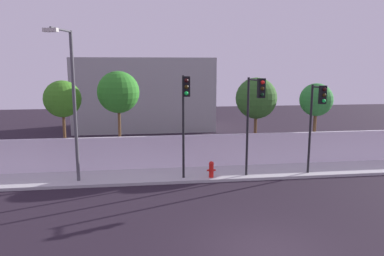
{
  "coord_description": "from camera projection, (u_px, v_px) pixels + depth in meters",
  "views": [
    {
      "loc": [
        -3.64,
        -10.07,
        5.78
      ],
      "look_at": [
        -1.44,
        6.5,
        2.88
      ],
      "focal_mm": 33.97,
      "sensor_mm": 36.0,
      "label": 1
    }
  ],
  "objects": [
    {
      "name": "low_building_distant",
      "position": [
        144.0,
        94.0,
        33.22
      ],
      "size": [
        12.22,
        6.0,
        6.39
      ],
      "primitive_type": "cube",
      "color": "#979797",
      "rests_on": "ground"
    },
    {
      "name": "ground_plane",
      "position": [
        265.0,
        253.0,
        11.29
      ],
      "size": [
        80.0,
        80.0,
        0.0
      ],
      "primitive_type": "plane",
      "color": "black"
    },
    {
      "name": "traffic_light_center",
      "position": [
        317.0,
        110.0,
        18.26
      ],
      "size": [
        0.39,
        1.09,
        4.64
      ],
      "color": "black",
      "rests_on": "sidewalk"
    },
    {
      "name": "traffic_light_right",
      "position": [
        254.0,
        106.0,
        17.48
      ],
      "size": [
        0.42,
        1.72,
        5.03
      ],
      "color": "black",
      "rests_on": "sidewalk"
    },
    {
      "name": "street_lamp_curbside",
      "position": [
        71.0,
        95.0,
        16.94
      ],
      "size": [
        0.84,
        2.12,
        7.2
      ],
      "color": "#4C4C51",
      "rests_on": "sidewalk"
    },
    {
      "name": "roadside_tree_midleft",
      "position": [
        118.0,
        92.0,
        20.73
      ],
      "size": [
        2.4,
        2.4,
        5.45
      ],
      "color": "brown",
      "rests_on": "ground"
    },
    {
      "name": "traffic_light_left",
      "position": [
        185.0,
        106.0,
        16.97
      ],
      "size": [
        0.34,
        1.85,
        5.14
      ],
      "color": "black",
      "rests_on": "sidewalk"
    },
    {
      "name": "roadside_tree_leftmost",
      "position": [
        62.0,
        99.0,
        20.39
      ],
      "size": [
        2.08,
        2.08,
        4.94
      ],
      "color": "brown",
      "rests_on": "ground"
    },
    {
      "name": "sidewalk",
      "position": [
        215.0,
        174.0,
        19.29
      ],
      "size": [
        36.0,
        2.4,
        0.15
      ],
      "primitive_type": "cube",
      "color": "#B6B6B6",
      "rests_on": "ground"
    },
    {
      "name": "roadside_tree_midright",
      "position": [
        256.0,
        98.0,
        21.86
      ],
      "size": [
        2.48,
        2.48,
        5.05
      ],
      "color": "brown",
      "rests_on": "ground"
    },
    {
      "name": "perimeter_wall",
      "position": [
        210.0,
        150.0,
        20.38
      ],
      "size": [
        36.0,
        0.18,
        1.8
      ],
      "primitive_type": "cube",
      "color": "white",
      "rests_on": "sidewalk"
    },
    {
      "name": "roadside_tree_rightmost",
      "position": [
        316.0,
        100.0,
        22.39
      ],
      "size": [
        2.03,
        2.03,
        4.68
      ],
      "color": "brown",
      "rests_on": "ground"
    },
    {
      "name": "fire_hydrant",
      "position": [
        211.0,
        169.0,
        18.38
      ],
      "size": [
        0.44,
        0.26,
        0.83
      ],
      "color": "red",
      "rests_on": "sidewalk"
    }
  ]
}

